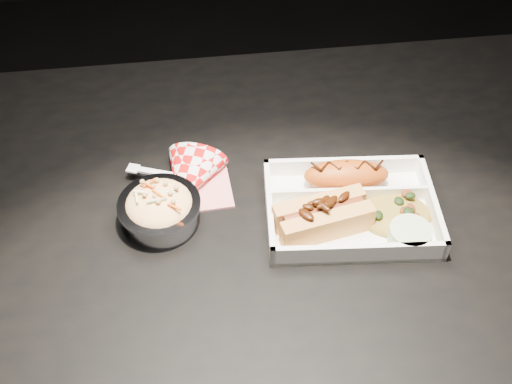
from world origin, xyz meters
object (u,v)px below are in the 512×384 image
fried_pastry (346,175)px  hotdog (323,215)px  foil_coleslaw_cup (160,208)px  napkin_fork (188,180)px  food_tray (350,211)px  dining_table (265,243)px

fried_pastry → hotdog: bearing=-123.8°
fried_pastry → foil_coleslaw_cup: (-0.29, -0.03, 0.00)m
fried_pastry → foil_coleslaw_cup: 0.29m
hotdog → napkin_fork: 0.22m
napkin_fork → foil_coleslaw_cup: bearing=-103.0°
hotdog → food_tray: bearing=14.7°
dining_table → napkin_fork: napkin_fork is taller
food_tray → foil_coleslaw_cup: (-0.28, 0.02, 0.02)m
foil_coleslaw_cup → fried_pastry: bearing=6.3°
foil_coleslaw_cup → napkin_fork: bearing=56.2°
dining_table → napkin_fork: (-0.11, 0.05, 0.11)m
hotdog → napkin_fork: size_ratio=0.90×
food_tray → foil_coleslaw_cup: bearing=-179.8°
fried_pastry → napkin_fork: 0.24m
dining_table → food_tray: size_ratio=4.53×
fried_pastry → foil_coleslaw_cup: foil_coleslaw_cup is taller
dining_table → fried_pastry: (0.13, 0.02, 0.12)m
dining_table → foil_coleslaw_cup: bearing=-175.9°
fried_pastry → foil_coleslaw_cup: size_ratio=1.08×
hotdog → dining_table: bearing=131.4°
dining_table → fried_pastry: size_ratio=9.17×
food_tray → foil_coleslaw_cup: foil_coleslaw_cup is taller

